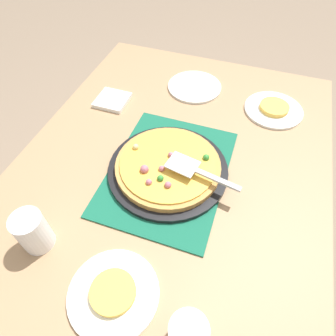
# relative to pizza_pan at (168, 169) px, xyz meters

# --- Properties ---
(ground_plane) EXTENTS (8.00, 8.00, 0.00)m
(ground_plane) POSITION_rel_pizza_pan_xyz_m (0.00, 0.00, -0.76)
(ground_plane) COLOR #84705B
(dining_table) EXTENTS (1.40, 1.00, 0.75)m
(dining_table) POSITION_rel_pizza_pan_xyz_m (0.00, 0.00, -0.12)
(dining_table) COLOR #9E7A56
(dining_table) RESTS_ON ground_plane
(placemat) EXTENTS (0.48, 0.36, 0.01)m
(placemat) POSITION_rel_pizza_pan_xyz_m (0.00, 0.00, -0.01)
(placemat) COLOR #145B42
(placemat) RESTS_ON dining_table
(pizza_pan) EXTENTS (0.38, 0.38, 0.01)m
(pizza_pan) POSITION_rel_pizza_pan_xyz_m (0.00, 0.00, 0.00)
(pizza_pan) COLOR black
(pizza_pan) RESTS_ON placemat
(pizza) EXTENTS (0.33, 0.33, 0.05)m
(pizza) POSITION_rel_pizza_pan_xyz_m (-0.00, 0.00, 0.02)
(pizza) COLOR #B78442
(pizza) RESTS_ON pizza_pan
(plate_near_left) EXTENTS (0.22, 0.22, 0.01)m
(plate_near_left) POSITION_rel_pizza_pan_xyz_m (-0.40, 0.00, -0.01)
(plate_near_left) COLOR white
(plate_near_left) RESTS_ON dining_table
(plate_far_right) EXTENTS (0.22, 0.22, 0.01)m
(plate_far_right) POSITION_rel_pizza_pan_xyz_m (0.42, -0.28, -0.01)
(plate_far_right) COLOR white
(plate_far_right) RESTS_ON dining_table
(plate_side) EXTENTS (0.22, 0.22, 0.01)m
(plate_side) POSITION_rel_pizza_pan_xyz_m (0.46, 0.04, -0.01)
(plate_side) COLOR white
(plate_side) RESTS_ON dining_table
(served_slice_left) EXTENTS (0.11, 0.11, 0.02)m
(served_slice_left) POSITION_rel_pizza_pan_xyz_m (-0.40, 0.00, 0.01)
(served_slice_left) COLOR #EAB747
(served_slice_left) RESTS_ON plate_near_left
(served_slice_right) EXTENTS (0.11, 0.11, 0.02)m
(served_slice_right) POSITION_rel_pizza_pan_xyz_m (0.42, -0.28, 0.01)
(served_slice_right) COLOR #EAB747
(served_slice_right) RESTS_ON plate_far_right
(cup_near) EXTENTS (0.08, 0.08, 0.12)m
(cup_near) POSITION_rel_pizza_pan_xyz_m (-0.34, 0.25, 0.05)
(cup_near) COLOR white
(cup_near) RESTS_ON dining_table
(cup_far) EXTENTS (0.08, 0.08, 0.12)m
(cup_far) POSITION_rel_pizza_pan_xyz_m (-0.44, -0.19, 0.05)
(cup_far) COLOR white
(cup_far) RESTS_ON dining_table
(pizza_server) EXTENTS (0.09, 0.23, 0.01)m
(pizza_server) POSITION_rel_pizza_pan_xyz_m (-0.02, -0.10, 0.05)
(pizza_server) COLOR silver
(pizza_server) RESTS_ON pizza
(napkin_stack) EXTENTS (0.12, 0.12, 0.02)m
(napkin_stack) POSITION_rel_pizza_pan_xyz_m (0.27, 0.32, -0.01)
(napkin_stack) COLOR white
(napkin_stack) RESTS_ON dining_table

